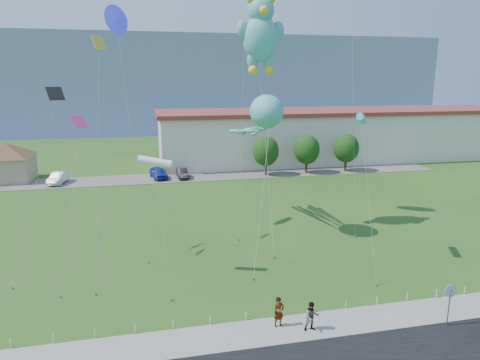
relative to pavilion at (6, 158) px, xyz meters
name	(u,v)px	position (x,y,z in m)	size (l,w,h in m)	color
ground	(257,306)	(24.00, -38.00, -3.02)	(160.00, 160.00, 0.00)	#285016
sidewalk	(271,332)	(24.00, -40.75, -2.97)	(80.00, 2.50, 0.10)	gray
parking_strip	(193,177)	(24.00, -3.00, -2.99)	(70.00, 6.00, 0.06)	#59544C
hill_ridge	(163,81)	(24.00, 82.00, 9.48)	(160.00, 50.00, 25.00)	gray
pavilion	(6,158)	(0.00, 0.00, 0.00)	(9.20, 9.20, 5.00)	tan
warehouse	(342,134)	(50.00, 6.00, 1.10)	(61.00, 15.00, 8.20)	beige
stop_sign	(450,295)	(33.50, -42.21, -1.15)	(0.80, 0.07, 2.50)	slate
rope_fence	(263,314)	(24.00, -39.30, -2.77)	(26.05, 0.05, 0.50)	white
tree_near	(266,151)	(34.00, -4.00, 0.36)	(3.60, 3.60, 5.47)	#3F2B19
tree_mid	(307,150)	(40.00, -4.00, 0.36)	(3.60, 3.60, 5.47)	#3F2B19
tree_far	(346,148)	(46.00, -4.00, 0.36)	(3.60, 3.60, 5.47)	#3F2B19
pedestrian_left	(279,312)	(24.55, -40.39, -2.09)	(0.61, 0.40, 1.67)	gray
pedestrian_right	(312,316)	(26.12, -41.15, -2.12)	(0.78, 0.61, 1.61)	gray
parked_car_silver	(58,178)	(6.78, -3.19, -2.25)	(1.51, 4.34, 1.43)	silver
parked_car_blue	(158,173)	(19.37, -2.91, -2.20)	(1.81, 4.49, 1.53)	#1B2F99
parked_car_black	(182,173)	(22.51, -3.47, -2.34)	(1.33, 3.81, 1.25)	black
octopus_kite	(262,120)	(27.58, -25.38, 6.71)	(4.38, 15.01, 11.86)	teal
teddy_bear_kite	(261,33)	(27.59, -24.63, 13.72)	(3.97, 8.25, 19.73)	teal
small_kite_black	(51,115)	(11.63, -27.92, 7.61)	(3.37, 6.08, 12.49)	black
small_kite_cyan	(362,120)	(32.67, -32.89, 7.30)	(0.81, 5.55, 10.85)	#31D2DD
small_kite_blue	(117,25)	(16.20, -22.76, 14.25)	(2.57, 8.61, 18.40)	#2833E3
small_kite_yellow	(98,73)	(14.95, -27.25, 10.46)	(1.29, 9.25, 16.08)	gold
small_kite_pink	(78,139)	(13.48, -29.29, 6.01)	(1.83, 6.58, 10.58)	#CB2D7B
small_kite_white	(155,163)	(18.56, -32.61, 4.79)	(0.84, 4.92, 8.31)	white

